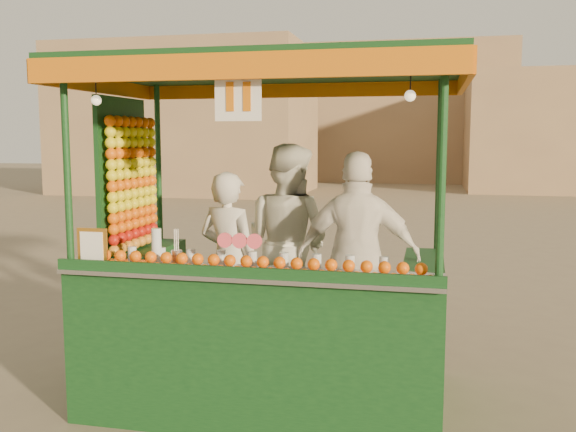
% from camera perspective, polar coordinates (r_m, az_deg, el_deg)
% --- Properties ---
extents(ground, '(90.00, 90.00, 0.00)m').
position_cam_1_polar(ground, '(5.91, 1.78, -15.45)').
color(ground, '#716351').
rests_on(ground, ground).
extents(building_left, '(10.00, 6.00, 6.00)m').
position_cam_1_polar(building_left, '(27.29, -8.96, 8.49)').
color(building_left, '#987856').
rests_on(building_left, ground).
extents(building_right, '(9.00, 6.00, 5.00)m').
position_cam_1_polar(building_right, '(29.97, 24.39, 6.86)').
color(building_right, '#987856').
rests_on(building_right, ground).
extents(building_center, '(14.00, 7.00, 7.00)m').
position_cam_1_polar(building_center, '(35.52, 7.91, 8.96)').
color(building_center, '#987856').
rests_on(building_center, ground).
extents(juice_cart, '(3.17, 2.05, 2.88)m').
position_cam_1_polar(juice_cart, '(5.42, -2.74, -7.18)').
color(juice_cart, black).
rests_on(juice_cart, ground).
extents(vendor_left, '(0.67, 0.53, 1.62)m').
position_cam_1_polar(vendor_left, '(5.86, -5.34, -3.94)').
color(vendor_left, silver).
rests_on(vendor_left, ground).
extents(vendor_middle, '(1.11, 1.00, 1.87)m').
position_cam_1_polar(vendor_middle, '(6.10, -0.03, -2.30)').
color(vendor_middle, silver).
rests_on(vendor_middle, ground).
extents(vendor_right, '(1.09, 0.53, 1.81)m').
position_cam_1_polar(vendor_right, '(5.49, 6.33, -3.70)').
color(vendor_right, white).
rests_on(vendor_right, ground).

